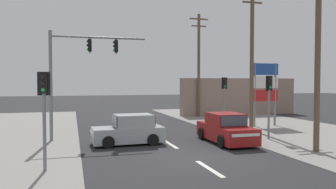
# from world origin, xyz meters

# --- Properties ---
(ground_plane) EXTENTS (140.00, 140.00, 0.00)m
(ground_plane) POSITION_xyz_m (0.00, 0.00, 0.00)
(ground_plane) COLOR #28282B
(lane_dash_near) EXTENTS (0.20, 2.40, 0.01)m
(lane_dash_near) POSITION_xyz_m (0.00, -2.00, 0.00)
(lane_dash_near) COLOR silver
(lane_dash_near) RESTS_ON ground
(lane_dash_mid) EXTENTS (0.20, 2.40, 0.01)m
(lane_dash_mid) POSITION_xyz_m (0.00, 3.00, 0.00)
(lane_dash_mid) COLOR silver
(lane_dash_mid) RESTS_ON ground
(lane_dash_far) EXTENTS (0.20, 2.40, 0.01)m
(lane_dash_far) POSITION_xyz_m (0.00, 8.00, 0.00)
(lane_dash_far) COLOR silver
(lane_dash_far) RESTS_ON ground
(kerb_right_verge) EXTENTS (10.00, 44.00, 0.02)m
(kerb_right_verge) POSITION_xyz_m (9.00, 2.00, 0.01)
(kerb_right_verge) COLOR gray
(kerb_right_verge) RESTS_ON ground
(utility_pole_foreground_right) EXTENTS (3.78, 0.56, 10.45)m
(utility_pole_foreground_right) POSITION_xyz_m (5.71, -0.71, 5.59)
(utility_pole_foreground_right) COLOR brown
(utility_pole_foreground_right) RESTS_ON ground
(utility_pole_midground_right) EXTENTS (1.80, 0.26, 9.54)m
(utility_pole_midground_right) POSITION_xyz_m (6.56, 6.15, 5.01)
(utility_pole_midground_right) COLOR brown
(utility_pole_midground_right) RESTS_ON ground
(utility_pole_background_right) EXTENTS (1.80, 0.26, 9.50)m
(utility_pole_background_right) POSITION_xyz_m (6.45, 15.31, 4.99)
(utility_pole_background_right) COLOR brown
(utility_pole_background_right) RESTS_ON ground
(traffic_signal_mast) EXTENTS (5.29, 0.46, 6.00)m
(traffic_signal_mast) POSITION_xyz_m (-4.65, 5.74, 4.15)
(traffic_signal_mast) COLOR slate
(traffic_signal_mast) RESTS_ON ground
(pedestal_signal_right_kerb) EXTENTS (0.44, 0.30, 3.56)m
(pedestal_signal_right_kerb) POSITION_xyz_m (5.69, 2.81, 2.42)
(pedestal_signal_right_kerb) COLOR slate
(pedestal_signal_right_kerb) RESTS_ON ground
(pedestal_signal_left_kerb) EXTENTS (0.44, 0.30, 3.56)m
(pedestal_signal_left_kerb) POSITION_xyz_m (-5.79, -0.73, 2.42)
(pedestal_signal_left_kerb) COLOR slate
(pedestal_signal_left_kerb) RESTS_ON ground
(pedestal_signal_far_median) EXTENTS (0.44, 0.29, 3.56)m
(pedestal_signal_far_median) POSITION_xyz_m (5.97, 8.96, 2.42)
(pedestal_signal_far_median) COLOR slate
(pedestal_signal_far_median) RESTS_ON ground
(shopping_plaza_sign) EXTENTS (2.10, 0.16, 4.60)m
(shopping_plaza_sign) POSITION_xyz_m (8.63, 7.78, 2.98)
(shopping_plaza_sign) COLOR slate
(shopping_plaza_sign) RESTS_ON ground
(shopfront_wall_far) EXTENTS (12.00, 1.00, 3.60)m
(shopfront_wall_far) POSITION_xyz_m (11.00, 16.00, 1.80)
(shopfront_wall_far) COLOR gray
(shopfront_wall_far) RESTS_ON ground
(sedan_kerbside_parked) EXTENTS (1.92, 4.25, 1.56)m
(sedan_kerbside_parked) POSITION_xyz_m (2.96, 2.65, 0.70)
(sedan_kerbside_parked) COLOR maroon
(sedan_kerbside_parked) RESTS_ON ground
(hatchback_oncoming_near) EXTENTS (3.70, 1.90, 1.53)m
(hatchback_oncoming_near) POSITION_xyz_m (-2.02, 3.63, 0.70)
(hatchback_oncoming_near) COLOR #A3A8AD
(hatchback_oncoming_near) RESTS_ON ground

